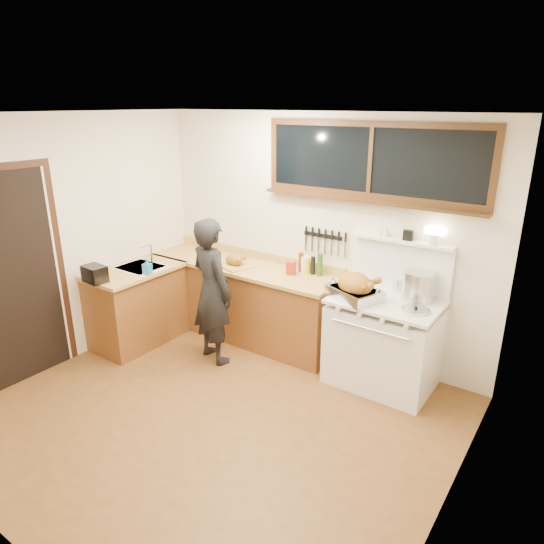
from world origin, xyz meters
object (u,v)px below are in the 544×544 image
Objects in this scene: vintage_stove at (384,340)px; man at (212,291)px; roast_turkey at (355,288)px; cutting_board at (235,261)px.

vintage_stove is 1.00× the size of man.
vintage_stove is 1.83m from man.
vintage_stove is at bearing 19.37° from man.
roast_turkey is (-0.27, -0.14, 0.54)m from vintage_stove.
vintage_stove is at bearing 1.27° from cutting_board.
vintage_stove reaches higher than roast_turkey.
vintage_stove is at bearing 27.71° from roast_turkey.
man is at bearing -162.34° from roast_turkey.
roast_turkey is at bearing -152.29° from vintage_stove.
man reaches higher than roast_turkey.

